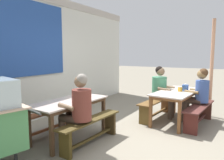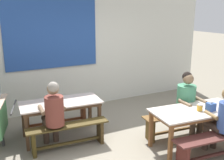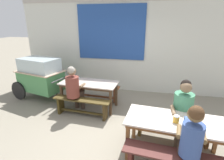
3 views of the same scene
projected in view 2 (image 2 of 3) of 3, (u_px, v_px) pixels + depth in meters
The scene contains 13 objects.
ground_plane at pixel (131, 149), 4.81m from camera, with size 40.00×40.00×0.00m, color gray.
backdrop_wall at pixel (78, 44), 6.57m from camera, with size 7.38×0.23×3.03m.
dining_table_far at pixel (61, 106), 5.11m from camera, with size 1.56×0.79×0.73m.
dining_table_near at pixel (197, 113), 4.72m from camera, with size 1.69×0.89×0.73m.
bench_far_back at pixel (56, 114), 5.64m from camera, with size 1.44×0.35×0.46m.
bench_far_front at pixel (68, 133), 4.75m from camera, with size 1.47×0.36×0.46m.
bench_near_back at pixel (179, 121), 5.26m from camera, with size 1.53×0.45×0.46m.
bench_near_front at pixel (215, 144), 4.36m from camera, with size 1.53×0.46×0.46m.
person_right_near_table at pixel (188, 100), 5.15m from camera, with size 0.47×0.55×1.28m.
person_near_front at pixel (223, 117), 4.39m from camera, with size 0.44×0.57×1.27m.
person_left_back_turned at pixel (53, 111), 4.62m from camera, with size 0.43×0.59×1.27m.
tissue_box at pixel (211, 107), 4.63m from camera, with size 0.14×0.12×0.16m.
condiment_jar at pixel (200, 107), 4.63m from camera, with size 0.10×0.10×0.12m.
Camera 2 is at (-2.29, -3.68, 2.44)m, focal length 42.89 mm.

